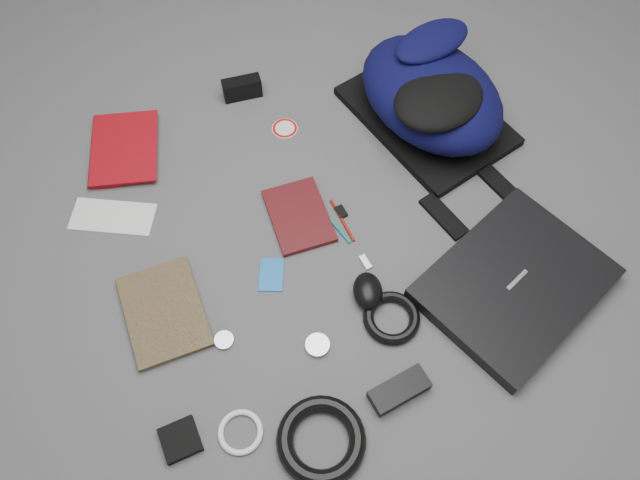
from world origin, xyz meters
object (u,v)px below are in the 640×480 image
object	(u,v)px
textbook_red	(90,152)
mouse	(368,291)
dvd_case	(299,216)
comic_book	(127,325)
pouch	(180,440)
compact_camera	(242,88)
power_brick	(399,390)
laptop	(515,284)
backpack	(431,94)

from	to	relation	value
textbook_red	mouse	size ratio (longest dim) A/B	2.46
dvd_case	comic_book	bearing A→B (deg)	-161.65
comic_book	pouch	xyz separation A→B (m)	(0.06, -0.29, 0.00)
compact_camera	pouch	distance (m)	0.95
comic_book	power_brick	distance (m)	0.63
laptop	dvd_case	size ratio (longest dim) A/B	2.10
mouse	pouch	size ratio (longest dim) A/B	1.26
laptop	dvd_case	bearing A→B (deg)	115.77
laptop	compact_camera	size ratio (longest dim) A/B	3.83
comic_book	dvd_case	xyz separation A→B (m)	(0.46, 0.15, -0.00)
dvd_case	compact_camera	world-z (taller)	compact_camera
textbook_red	power_brick	distance (m)	1.01
textbook_red	compact_camera	distance (m)	0.44
power_brick	pouch	distance (m)	0.47
dvd_case	power_brick	distance (m)	0.50
dvd_case	backpack	bearing A→B (deg)	24.09
comic_book	compact_camera	size ratio (longest dim) A/B	2.22
dvd_case	compact_camera	xyz separation A→B (m)	(-0.03, 0.44, 0.02)
dvd_case	compact_camera	bearing A→B (deg)	93.43
dvd_case	pouch	world-z (taller)	pouch
power_brick	textbook_red	bearing A→B (deg)	111.68
textbook_red	comic_book	bearing A→B (deg)	-77.26
laptop	textbook_red	size ratio (longest dim) A/B	1.74
laptop	mouse	world-z (taller)	mouse
dvd_case	laptop	bearing A→B (deg)	-39.65
compact_camera	pouch	world-z (taller)	compact_camera
backpack	compact_camera	distance (m)	0.52
mouse	power_brick	bearing A→B (deg)	-80.21
compact_camera	mouse	xyz separation A→B (m)	(0.11, -0.69, -0.00)
compact_camera	mouse	world-z (taller)	compact_camera
laptop	textbook_red	bearing A→B (deg)	116.55
pouch	mouse	bearing A→B (deg)	20.82
compact_camera	comic_book	bearing A→B (deg)	-123.20
textbook_red	pouch	world-z (taller)	textbook_red
textbook_red	dvd_case	size ratio (longest dim) A/B	1.21
comic_book	compact_camera	bearing A→B (deg)	51.00
backpack	compact_camera	world-z (taller)	backpack
comic_book	dvd_case	bearing A→B (deg)	15.67
backpack	comic_book	bearing A→B (deg)	-175.61
backpack	comic_book	world-z (taller)	backpack
comic_book	dvd_case	size ratio (longest dim) A/B	1.21
pouch	backpack	bearing A→B (deg)	37.32
comic_book	dvd_case	world-z (taller)	comic_book
dvd_case	mouse	xyz separation A→B (m)	(0.09, -0.26, 0.02)
comic_book	backpack	bearing A→B (deg)	18.50
laptop	pouch	distance (m)	0.82
backpack	mouse	bearing A→B (deg)	-144.32
backpack	compact_camera	bearing A→B (deg)	135.00
textbook_red	compact_camera	world-z (taller)	compact_camera
power_brick	pouch	world-z (taller)	power_brick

